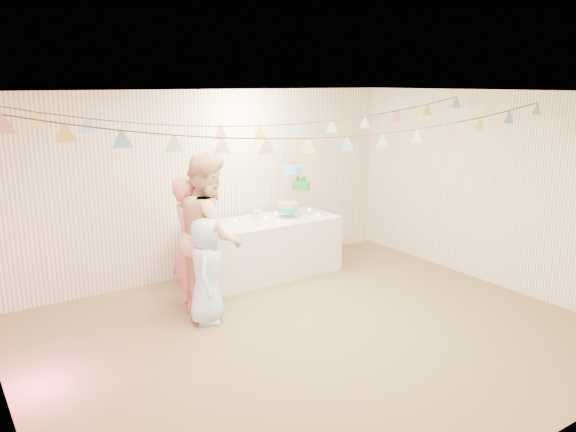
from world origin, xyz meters
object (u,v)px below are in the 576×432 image
person_adult_a (189,244)px  person_child (206,271)px  person_adult_b (210,234)px  cake_stand (294,193)px  table (264,248)px

person_adult_a → person_child: person_adult_a is taller
person_adult_a → person_adult_b: size_ratio=0.85×
person_adult_a → person_adult_b: bearing=-125.6°
person_adult_b → cake_stand: bearing=-39.4°
table → person_adult_b: bearing=-148.3°
table → person_child: 1.71m
cake_stand → person_adult_a: (-1.91, -0.58, -0.32)m
table → cake_stand: size_ratio=2.84×
person_adult_b → person_adult_a: bearing=68.2°
table → person_adult_a: 1.52m
cake_stand → person_child: size_ratio=0.61×
cake_stand → person_child: (-1.92, -1.05, -0.51)m
cake_stand → person_adult_b: size_ratio=0.39×
person_adult_b → person_child: size_ratio=1.56×
table → person_child: size_ratio=1.74×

